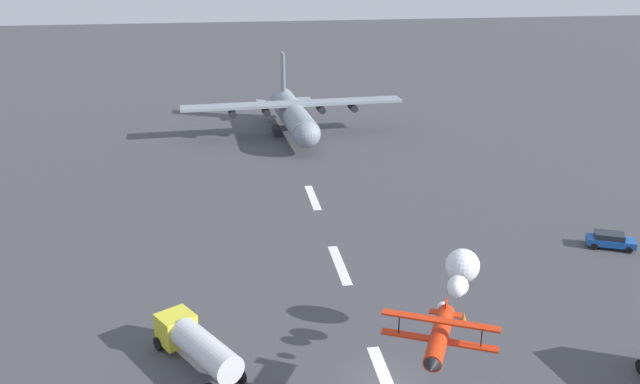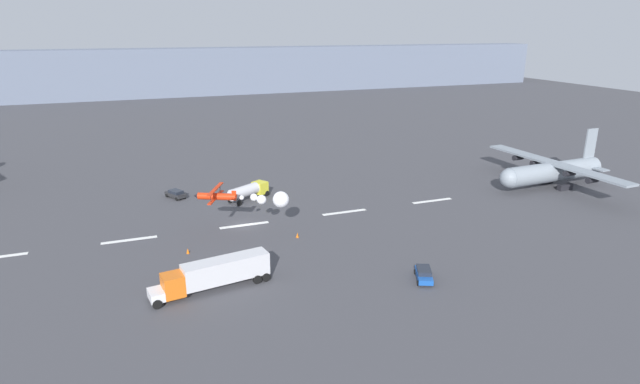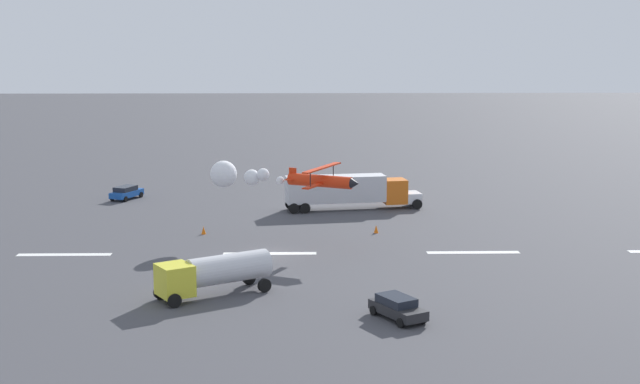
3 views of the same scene
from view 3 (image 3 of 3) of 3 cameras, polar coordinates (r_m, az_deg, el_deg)
ground_plane at (r=76.84m, az=-3.22°, el=-3.95°), size 440.00×440.00×0.00m
runway_stripe_2 at (r=78.23m, az=9.75°, el=-3.82°), size 8.00×0.90×0.01m
runway_stripe_3 at (r=76.84m, az=-3.22°, el=-3.94°), size 8.00×0.90×0.01m
runway_stripe_4 at (r=79.40m, az=-16.01°, el=-3.86°), size 8.00×0.90×0.01m
stunt_biplane_red at (r=80.50m, az=-4.01°, el=1.01°), size 13.46×9.10×2.52m
semi_truck_orange at (r=95.79m, az=1.84°, el=0.13°), size 14.85×5.14×3.70m
fuel_tanker_truck at (r=64.54m, az=-6.85°, el=-5.11°), size 8.41×6.51×2.90m
followme_car_yellow at (r=104.42m, az=-12.26°, el=-0.01°), size 3.42×4.75×1.52m
airport_staff_sedan at (r=59.41m, az=4.97°, el=-7.33°), size 3.73×4.70×1.52m
traffic_cone_near at (r=84.77m, az=3.61°, el=-2.38°), size 0.44×0.44×0.75m
traffic_cone_far at (r=84.81m, az=-7.44°, el=-2.43°), size 0.44×0.44×0.75m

